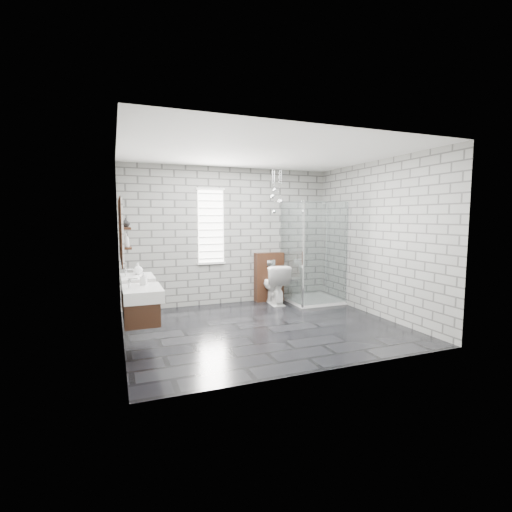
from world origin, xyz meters
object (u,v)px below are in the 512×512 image
vanity_right (135,282)px  toilet (274,284)px  vanity_left (139,295)px  shower_enclosure (311,278)px  cistern_panel (269,277)px

vanity_right → toilet: size_ratio=1.99×
vanity_left → vanity_right: (0.00, 0.98, 0.00)m
vanity_left → shower_enclosure: size_ratio=0.77×
vanity_left → toilet: (2.71, 1.90, -0.36)m
vanity_right → shower_enclosure: bearing=11.3°
vanity_right → shower_enclosure: (3.41, 0.68, -0.25)m
vanity_right → vanity_left: bearing=-90.0°
toilet → vanity_right: bearing=24.3°
vanity_right → toilet: vanity_right is taller
vanity_right → shower_enclosure: 3.48m
vanity_right → cistern_panel: vanity_right is taller
vanity_right → shower_enclosure: size_ratio=0.77×
vanity_left → vanity_right: 0.98m
vanity_left → vanity_right: bearing=90.0°
vanity_left → shower_enclosure: 3.80m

